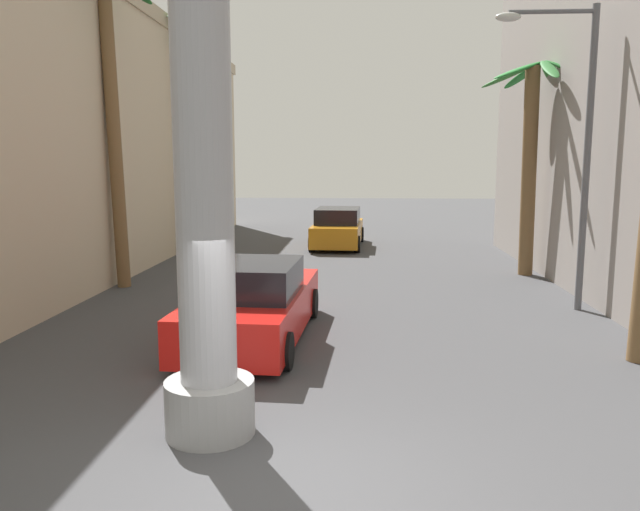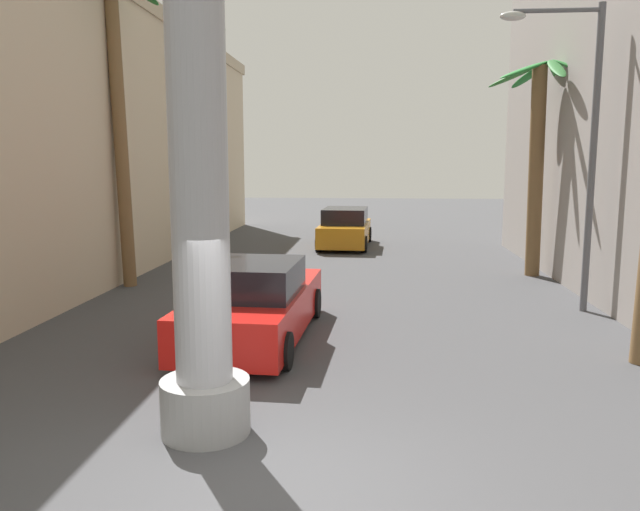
{
  "view_description": "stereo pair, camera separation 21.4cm",
  "coord_description": "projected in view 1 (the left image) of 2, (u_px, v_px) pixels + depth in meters",
  "views": [
    {
      "loc": [
        0.69,
        -5.9,
        3.4
      ],
      "look_at": [
        0.0,
        4.59,
        1.82
      ],
      "focal_mm": 35.0,
      "sensor_mm": 36.0,
      "label": 1
    },
    {
      "loc": [
        0.9,
        -5.88,
        3.4
      ],
      "look_at": [
        0.0,
        4.59,
        1.82
      ],
      "focal_mm": 35.0,
      "sensor_mm": 36.0,
      "label": 2
    }
  ],
  "objects": [
    {
      "name": "building_left",
      "position": [
        42.0,
        136.0,
        20.13
      ],
      "size": [
        7.18,
        27.91,
        8.47
      ],
      "color": "#C6B293",
      "rests_on": "ground"
    },
    {
      "name": "palm_tree_mid_left",
      "position": [
        112.0,
        95.0,
        16.39
      ],
      "size": [
        3.27,
        3.46,
        8.43
      ],
      "color": "brown",
      "rests_on": "ground"
    },
    {
      "name": "car_far",
      "position": [
        338.0,
        228.0,
        25.18
      ],
      "size": [
        2.12,
        4.62,
        1.56
      ],
      "color": "black",
      "rests_on": "ground"
    },
    {
      "name": "palm_tree_mid_right",
      "position": [
        533.0,
        141.0,
        18.18
      ],
      "size": [
        3.4,
        3.44,
        6.32
      ],
      "color": "brown",
      "rests_on": "ground"
    },
    {
      "name": "car_lead",
      "position": [
        253.0,
        304.0,
        11.93
      ],
      "size": [
        2.23,
        5.11,
        1.56
      ],
      "color": "black",
      "rests_on": "ground"
    },
    {
      "name": "ground_plane",
      "position": [
        334.0,
        294.0,
        16.24
      ],
      "size": [
        86.5,
        86.5,
        0.0
      ],
      "primitive_type": "plane",
      "color": "#424244"
    },
    {
      "name": "palm_tree_far_left",
      "position": [
        191.0,
        101.0,
        22.71
      ],
      "size": [
        2.34,
        2.38,
        8.71
      ],
      "color": "brown",
      "rests_on": "ground"
    },
    {
      "name": "street_lamp",
      "position": [
        573.0,
        130.0,
        13.9
      ],
      "size": [
        2.23,
        0.28,
        6.79
      ],
      "color": "#59595E",
      "rests_on": "ground"
    }
  ]
}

